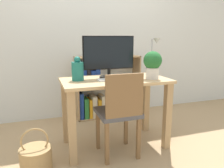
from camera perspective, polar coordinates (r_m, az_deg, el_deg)
ground_plane at (r=2.57m, az=0.74°, el=-15.44°), size 10.00×10.00×0.00m
wall_back at (r=3.34m, az=-5.70°, el=14.00°), size 8.00×0.05×2.60m
desk at (r=2.35m, az=0.78°, el=-2.74°), size 1.12×0.60×0.75m
monitor at (r=2.36m, az=-0.83°, el=7.67°), size 0.57×0.21×0.45m
keyboard at (r=2.26m, az=1.00°, el=1.26°), size 0.38×0.12×0.02m
vase at (r=2.24m, az=-8.98°, el=3.58°), size 0.12×0.12×0.25m
desk_lamp at (r=2.47m, az=10.95°, el=7.88°), size 0.10×0.19×0.43m
potted_plant at (r=2.34m, az=10.54°, el=5.29°), size 0.19×0.19×0.29m
chair at (r=2.14m, az=1.99°, el=-7.10°), size 0.40×0.40×0.87m
bookshelf at (r=3.26m, az=-4.22°, el=-1.73°), size 0.96×0.28×0.92m
basket at (r=2.21m, az=-19.26°, el=-17.69°), size 0.29×0.29×0.40m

